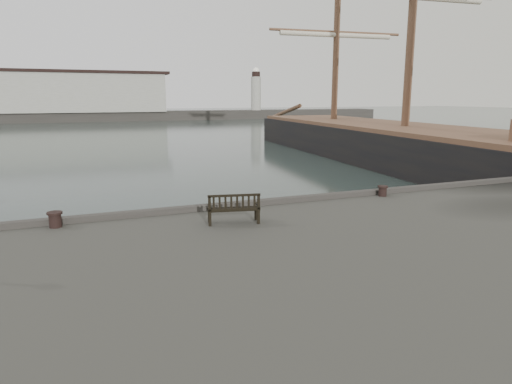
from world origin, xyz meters
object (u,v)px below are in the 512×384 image
at_px(bollard_left, 55,220).
at_px(tall_ship_main, 403,153).
at_px(bench, 234,214).
at_px(bollard_right, 383,191).

bearing_deg(bollard_left, tall_ship_main, 31.82).
relative_size(bollard_left, tall_ship_main, 0.01).
bearing_deg(bench, bollard_left, 174.94).
distance_m(bollard_left, tall_ship_main, 29.26).
height_order(bollard_left, bollard_right, bollard_left).
relative_size(bench, tall_ship_main, 0.04).
xyz_separation_m(bollard_left, bollard_right, (11.12, -0.03, -0.03)).
bearing_deg(bench, bollard_right, 24.81).
relative_size(bench, bollard_right, 4.09).
xyz_separation_m(bollard_left, tall_ship_main, (24.85, 15.42, -0.95)).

